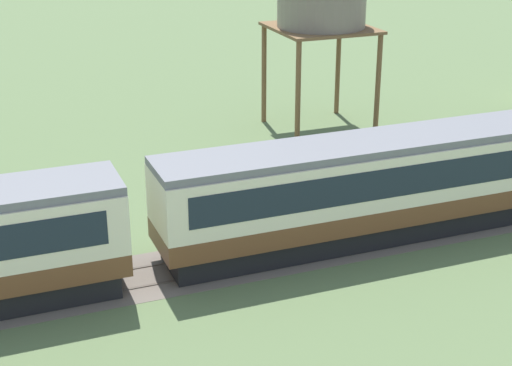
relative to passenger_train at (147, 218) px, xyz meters
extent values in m
cube|color=brown|center=(9.70, 0.00, -0.98)|extent=(18.66, 2.93, 0.80)
cube|color=beige|center=(9.70, 0.00, 0.48)|extent=(18.66, 2.93, 2.11)
cube|color=#192330|center=(9.70, 0.00, 0.58)|extent=(17.17, 2.97, 1.18)
cube|color=slate|center=(9.70, 0.00, 1.68)|extent=(18.66, 2.75, 0.30)
cube|color=black|center=(9.70, 0.00, -1.82)|extent=(17.92, 2.52, 0.88)
cylinder|color=black|center=(15.85, 0.72, -1.83)|extent=(0.90, 0.18, 0.90)
cylinder|color=black|center=(3.54, -0.72, -1.83)|extent=(0.90, 0.18, 0.90)
cylinder|color=black|center=(3.54, 0.72, -1.83)|extent=(0.90, 0.18, 0.90)
cylinder|color=black|center=(-4.07, -0.72, -1.83)|extent=(0.90, 0.18, 0.90)
cylinder|color=black|center=(-4.07, 0.72, -1.83)|extent=(0.90, 0.18, 0.90)
cube|color=#665B51|center=(2.92, 0.00, -2.28)|extent=(121.74, 3.60, 0.01)
cube|color=#4C4238|center=(2.92, -0.72, -2.26)|extent=(121.74, 0.12, 0.04)
cube|color=#4C4238|center=(2.92, 0.72, -2.26)|extent=(121.74, 0.12, 0.04)
cylinder|color=brown|center=(15.61, 15.94, 0.53)|extent=(0.28, 0.28, 5.63)
cylinder|color=brown|center=(10.88, 15.94, 0.53)|extent=(0.28, 0.28, 5.63)
cylinder|color=brown|center=(15.61, 11.21, 0.53)|extent=(0.28, 0.28, 5.63)
cylinder|color=brown|center=(10.88, 11.21, 0.53)|extent=(0.28, 0.28, 5.63)
cube|color=brown|center=(13.24, 13.57, 3.43)|extent=(5.23, 5.23, 0.16)
cylinder|color=slate|center=(13.24, 13.57, 4.56)|extent=(4.78, 4.78, 2.10)
camera|label=1|loc=(-5.58, -24.79, 11.38)|focal=55.00mm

